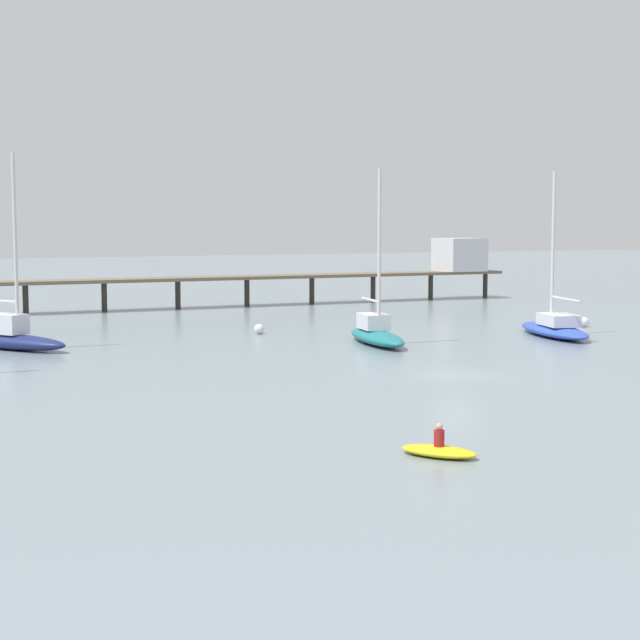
{
  "coord_description": "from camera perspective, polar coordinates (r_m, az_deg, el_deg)",
  "views": [
    {
      "loc": [
        -28.88,
        -41.72,
        7.72
      ],
      "look_at": [
        0.0,
        15.99,
        1.5
      ],
      "focal_mm": 54.9,
      "sensor_mm": 36.0,
      "label": 1
    }
  ],
  "objects": [
    {
      "name": "sailboat_blue",
      "position": [
        70.34,
        13.52,
        -0.38
      ],
      "size": [
        5.63,
        10.11,
        11.52
      ],
      "color": "#2D4CB7",
      "rests_on": "ground_plane"
    },
    {
      "name": "sailboat_navy",
      "position": [
        64.29,
        -17.54,
        -0.85
      ],
      "size": [
        6.51,
        8.51,
        12.26
      ],
      "color": "navy",
      "rests_on": "ground_plane"
    },
    {
      "name": "sailboat_teal",
      "position": [
        64.22,
        3.29,
        -0.71
      ],
      "size": [
        4.02,
        9.12,
        11.41
      ],
      "color": "#1E727A",
      "rests_on": "ground_plane"
    },
    {
      "name": "mooring_buoy_outer",
      "position": [
        77.59,
        15.14,
        -0.11
      ],
      "size": [
        0.77,
        0.77,
        0.77
      ],
      "primitive_type": "sphere",
      "color": "silver",
      "rests_on": "ground_plane"
    },
    {
      "name": "pier",
      "position": [
        97.17,
        -0.3,
        3.06
      ],
      "size": [
        71.01,
        5.64,
        6.42
      ],
      "color": "brown",
      "rests_on": "ground_plane"
    },
    {
      "name": "mooring_buoy_inner",
      "position": [
        70.16,
        -3.57,
        -0.52
      ],
      "size": [
        0.73,
        0.73,
        0.73
      ],
      "primitive_type": "sphere",
      "color": "silver",
      "rests_on": "ground_plane"
    },
    {
      "name": "dinghy_yellow",
      "position": [
        33.36,
        6.95,
        -7.54
      ],
      "size": [
        2.51,
        2.88,
        1.14
      ],
      "color": "yellow",
      "rests_on": "ground_plane"
    },
    {
      "name": "ground_plane",
      "position": [
        51.32,
        8.03,
        -3.2
      ],
      "size": [
        400.0,
        400.0,
        0.0
      ],
      "primitive_type": "plane",
      "color": "gray"
    }
  ]
}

